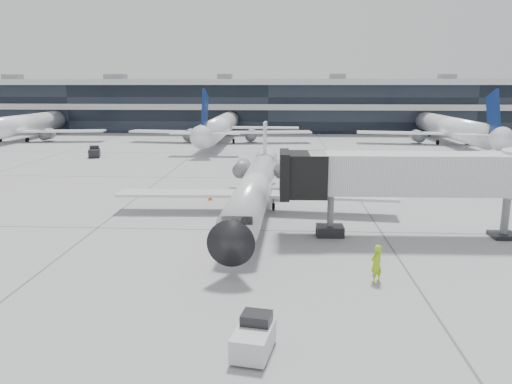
# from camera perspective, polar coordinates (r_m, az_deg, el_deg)

# --- Properties ---
(ground) EXTENTS (220.00, 220.00, 0.00)m
(ground) POSITION_cam_1_polar(r_m,az_deg,el_deg) (35.11, -2.15, -4.37)
(ground) COLOR gray
(ground) RESTS_ON ground
(terminal) EXTENTS (170.00, 22.00, 10.00)m
(terminal) POSITION_cam_1_polar(r_m,az_deg,el_deg) (115.67, 1.58, 9.66)
(terminal) COLOR black
(terminal) RESTS_ON ground
(bg_jet_left) EXTENTS (32.00, 40.00, 9.60)m
(bg_jet_left) POSITION_cam_1_polar(r_m,az_deg,el_deg) (101.26, -25.40, 5.31)
(bg_jet_left) COLOR white
(bg_jet_left) RESTS_ON ground
(bg_jet_center) EXTENTS (32.00, 40.00, 9.60)m
(bg_jet_center) POSITION_cam_1_polar(r_m,az_deg,el_deg) (89.77, -4.05, 5.72)
(bg_jet_center) COLOR white
(bg_jet_center) RESTS_ON ground
(bg_jet_right) EXTENTS (32.00, 40.00, 9.60)m
(bg_jet_right) POSITION_cam_1_polar(r_m,az_deg,el_deg) (93.63, 21.14, 5.20)
(bg_jet_right) COLOR white
(bg_jet_right) RESTS_ON ground
(regional_jet) EXTENTS (22.24, 27.69, 6.40)m
(regional_jet) POSITION_cam_1_polar(r_m,az_deg,el_deg) (39.24, -0.06, 0.69)
(regional_jet) COLOR silver
(regional_jet) RESTS_ON ground
(jet_bridge) EXTENTS (18.08, 4.01, 5.82)m
(jet_bridge) POSITION_cam_1_polar(r_m,az_deg,el_deg) (34.57, 19.52, 1.89)
(jet_bridge) COLOR silver
(jet_bridge) RESTS_ON ground
(ramp_worker) EXTENTS (0.87, 0.83, 2.01)m
(ramp_worker) POSITION_cam_1_polar(r_m,az_deg,el_deg) (26.55, 13.60, -7.95)
(ramp_worker) COLOR #A4D816
(ramp_worker) RESTS_ON ground
(baggage_tug) EXTENTS (1.71, 2.44, 1.42)m
(baggage_tug) POSITION_cam_1_polar(r_m,az_deg,el_deg) (19.61, -0.24, -16.27)
(baggage_tug) COLOR silver
(baggage_tug) RESTS_ON ground
(traffic_cone) EXTENTS (0.54, 0.54, 0.64)m
(traffic_cone) POSITION_cam_1_polar(r_m,az_deg,el_deg) (44.24, -5.28, -0.54)
(traffic_cone) COLOR orange
(traffic_cone) RESTS_ON ground
(far_tug) EXTENTS (2.09, 2.79, 1.58)m
(far_tug) POSITION_cam_1_polar(r_m,az_deg,el_deg) (74.05, -17.98, 4.35)
(far_tug) COLOR black
(far_tug) RESTS_ON ground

